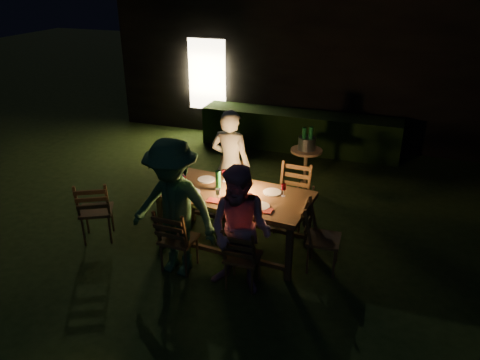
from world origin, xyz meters
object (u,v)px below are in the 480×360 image
(ice_bucket, at_px, (307,144))
(bottle_bucket_b, at_px, (310,140))
(chair_spare, at_px, (97,221))
(side_table, at_px, (306,154))
(lantern, at_px, (240,182))
(chair_far_right, at_px, (291,211))
(chair_end, at_px, (321,249))
(bottle_bucket_a, at_px, (304,141))
(bottle_table, at_px, (218,180))
(person_opp_right, at_px, (240,231))
(chair_near_right, at_px, (242,267))
(chair_far_left, at_px, (230,200))
(person_house_side, at_px, (231,165))
(person_opp_left, at_px, (174,209))
(dining_table, at_px, (235,199))
(chair_near_left, at_px, (179,249))

(ice_bucket, bearing_deg, bottle_bucket_b, 38.66)
(chair_spare, bearing_deg, side_table, 19.26)
(chair_spare, distance_m, lantern, 2.17)
(chair_far_right, xyz_separation_m, lantern, (-0.56, -0.68, 0.69))
(chair_end, distance_m, bottle_bucket_a, 2.48)
(bottle_table, bearing_deg, person_opp_right, -54.27)
(chair_near_right, distance_m, chair_end, 1.09)
(bottle_table, xyz_separation_m, bottle_bucket_b, (0.81, 2.23, -0.09))
(lantern, distance_m, bottle_bucket_a, 2.17)
(person_opp_right, distance_m, bottle_table, 1.09)
(chair_end, distance_m, lantern, 1.38)
(chair_far_left, xyz_separation_m, chair_spare, (-1.55, -1.26, 0.01))
(person_house_side, distance_m, ice_bucket, 1.62)
(chair_end, xyz_separation_m, bottle_bucket_b, (-0.67, 2.36, 0.60))
(person_house_side, xyz_separation_m, side_table, (0.89, 1.36, -0.22))
(lantern, bearing_deg, chair_far_left, 120.14)
(bottle_bucket_a, bearing_deg, bottle_bucket_b, 38.66)
(chair_far_right, relative_size, lantern, 2.96)
(chair_near_right, height_order, chair_far_right, chair_far_right)
(side_table, relative_size, ice_bucket, 2.45)
(chair_far_left, distance_m, lantern, 1.13)
(chair_far_right, height_order, bottle_bucket_b, bottle_bucket_b)
(chair_spare, distance_m, bottle_bucket_a, 3.60)
(person_opp_right, distance_m, person_opp_left, 0.91)
(bottle_bucket_b, bearing_deg, bottle_table, -109.83)
(person_house_side, xyz_separation_m, lantern, (0.43, -0.81, 0.14))
(person_opp_left, xyz_separation_m, bottle_table, (0.27, 0.80, 0.08))
(chair_far_right, height_order, bottle_bucket_a, bottle_bucket_a)
(dining_table, relative_size, bottle_bucket_a, 6.57)
(chair_far_left, xyz_separation_m, bottle_table, (0.14, -0.78, 0.69))
(dining_table, relative_size, chair_end, 2.18)
(chair_far_right, bearing_deg, bottle_table, 42.31)
(chair_end, bearing_deg, ice_bucket, -165.52)
(person_house_side, bearing_deg, dining_table, 118.76)
(chair_far_left, bearing_deg, bottle_bucket_a, -122.77)
(ice_bucket, bearing_deg, chair_end, -72.76)
(chair_spare, bearing_deg, bottle_table, -12.47)
(chair_near_left, xyz_separation_m, bottle_table, (0.26, 0.75, 0.69))
(chair_far_right, bearing_deg, chair_spare, 28.00)
(chair_spare, distance_m, side_table, 3.64)
(person_opp_left, bearing_deg, chair_near_left, 88.78)
(chair_near_right, distance_m, bottle_bucket_a, 3.04)
(chair_far_left, relative_size, lantern, 2.73)
(bottle_bucket_b, bearing_deg, chair_far_left, -123.04)
(chair_far_left, xyz_separation_m, bottle_bucket_a, (0.84, 1.37, 0.61))
(person_house_side, bearing_deg, person_opp_left, 90.00)
(chair_near_left, distance_m, side_table, 3.14)
(chair_end, height_order, ice_bucket, chair_end)
(chair_far_right, relative_size, side_table, 1.41)
(chair_far_left, xyz_separation_m, person_opp_right, (0.77, -1.66, 0.52))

